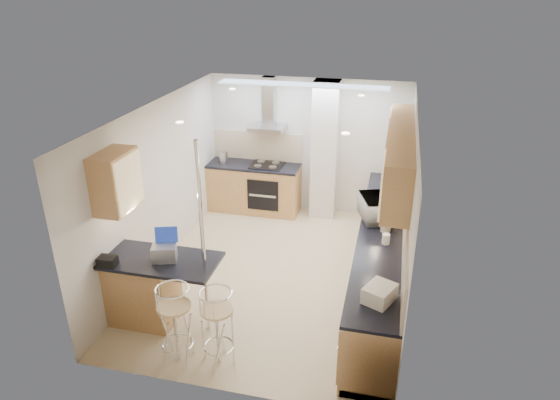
% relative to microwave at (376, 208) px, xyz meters
% --- Properties ---
extents(ground, '(4.80, 4.80, 0.00)m').
position_rel_microwave_xyz_m(ground, '(-1.38, -0.34, -1.09)').
color(ground, beige).
rests_on(ground, ground).
extents(room_shell, '(3.64, 4.84, 2.51)m').
position_rel_microwave_xyz_m(room_shell, '(-1.06, 0.04, 0.46)').
color(room_shell, silver).
rests_on(room_shell, ground).
extents(right_counter, '(0.63, 4.40, 0.92)m').
position_rel_microwave_xyz_m(right_counter, '(0.12, -0.34, -0.62)').
color(right_counter, '#A07740').
rests_on(right_counter, ground).
extents(back_counter, '(1.70, 0.63, 0.92)m').
position_rel_microwave_xyz_m(back_counter, '(-2.33, 1.76, -0.62)').
color(back_counter, '#A07740').
rests_on(back_counter, ground).
extents(peninsula, '(1.47, 0.72, 0.94)m').
position_rel_microwave_xyz_m(peninsula, '(-2.51, -1.79, -0.61)').
color(peninsula, '#A07740').
rests_on(peninsula, ground).
extents(microwave, '(0.58, 0.70, 0.33)m').
position_rel_microwave_xyz_m(microwave, '(0.00, 0.00, 0.00)').
color(microwave, silver).
rests_on(microwave, right_counter).
extents(laptop, '(0.34, 0.29, 0.20)m').
position_rel_microwave_xyz_m(laptop, '(-2.42, -1.79, -0.05)').
color(laptop, gray).
rests_on(laptop, peninsula).
extents(bag, '(0.23, 0.17, 0.12)m').
position_rel_microwave_xyz_m(bag, '(-3.03, -2.07, -0.09)').
color(bag, black).
rests_on(bag, peninsula).
extents(bar_stool_near, '(0.54, 0.54, 0.99)m').
position_rel_microwave_xyz_m(bar_stool_near, '(-2.05, -2.39, -0.59)').
color(bar_stool_near, tan).
rests_on(bar_stool_near, ground).
extents(bar_stool_end, '(0.52, 0.52, 0.96)m').
position_rel_microwave_xyz_m(bar_stool_end, '(-1.58, -2.31, -0.60)').
color(bar_stool_end, tan).
rests_on(bar_stool_end, ground).
extents(jar_a, '(0.15, 0.15, 0.17)m').
position_rel_microwave_xyz_m(jar_a, '(0.25, 0.55, -0.08)').
color(jar_a, beige).
rests_on(jar_a, right_counter).
extents(jar_b, '(0.11, 0.11, 0.15)m').
position_rel_microwave_xyz_m(jar_b, '(0.08, 0.19, -0.09)').
color(jar_b, beige).
rests_on(jar_b, right_counter).
extents(jar_c, '(0.18, 0.18, 0.20)m').
position_rel_microwave_xyz_m(jar_c, '(0.16, -0.36, -0.06)').
color(jar_c, '#B6AB91').
rests_on(jar_c, right_counter).
extents(jar_d, '(0.10, 0.10, 0.14)m').
position_rel_microwave_xyz_m(jar_d, '(0.17, -0.71, -0.10)').
color(jar_d, silver).
rests_on(jar_d, right_counter).
extents(bread_bin, '(0.39, 0.42, 0.18)m').
position_rel_microwave_xyz_m(bread_bin, '(0.16, -2.00, -0.07)').
color(bread_bin, beige).
rests_on(bread_bin, right_counter).
extents(kettle, '(0.16, 0.16, 0.23)m').
position_rel_microwave_xyz_m(kettle, '(-2.89, 1.70, -0.05)').
color(kettle, '#AFB2B4').
rests_on(kettle, back_counter).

